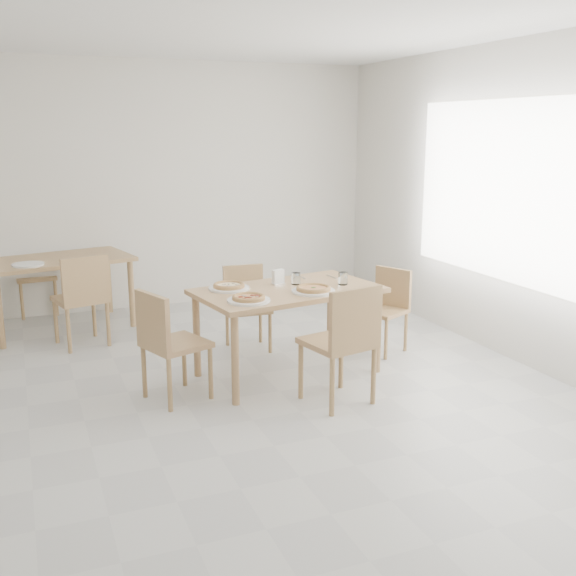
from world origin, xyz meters
name	(u,v)px	position (x,y,z in m)	size (l,w,h in m)	color
room	(529,194)	(2.98, 0.30, 1.50)	(7.28, 7.00, 7.00)	#BBBBB6
main_table	(288,298)	(0.96, 0.78, 0.67)	(1.62, 1.08, 0.75)	tan
chair_south	(345,337)	(1.11, 0.01, 0.54)	(0.55, 0.55, 0.93)	tan
chair_north	(246,301)	(0.87, 1.61, 0.45)	(0.41, 0.41, 0.78)	tan
chair_west	(167,338)	(-0.11, 0.58, 0.50)	(0.55, 0.55, 0.87)	tan
chair_east	(387,304)	(2.06, 1.04, 0.45)	(0.51, 0.51, 0.77)	tan
plate_margherita	(313,291)	(1.11, 0.58, 0.76)	(0.35, 0.35, 0.02)	white
plate_mushroom	(229,288)	(0.50, 0.94, 0.76)	(0.34, 0.34, 0.02)	white
plate_pepperoni	(249,300)	(0.52, 0.49, 0.76)	(0.33, 0.33, 0.02)	white
pizza_margherita	(314,288)	(1.11, 0.58, 0.78)	(0.37, 0.37, 0.03)	tan
pizza_mushroom	(229,285)	(0.50, 0.94, 0.78)	(0.31, 0.31, 0.03)	tan
pizza_pepperoni	(249,297)	(0.52, 0.49, 0.78)	(0.34, 0.34, 0.03)	tan
tumbler_a	(296,279)	(1.08, 0.90, 0.80)	(0.08, 0.08, 0.10)	white
tumbler_b	(343,279)	(1.45, 0.74, 0.80)	(0.08, 0.08, 0.11)	white
napkin_holder	(278,277)	(0.94, 0.94, 0.81)	(0.13, 0.09, 0.13)	silver
fork_a	(332,277)	(1.49, 1.04, 0.75)	(0.01, 0.17, 0.01)	silver
fork_b	(301,277)	(1.23, 1.14, 0.75)	(0.01, 0.18, 0.01)	silver
second_table	(57,267)	(-0.74, 2.90, 0.66)	(1.59, 1.12, 0.75)	tan
chair_back_s	(83,294)	(-0.56, 2.19, 0.52)	(0.54, 0.54, 0.90)	tan
chair_back_n	(34,270)	(-0.96, 3.69, 0.49)	(0.45, 0.45, 0.84)	tan
plate_empty	(28,264)	(-1.02, 2.62, 0.76)	(0.30, 0.30, 0.02)	white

